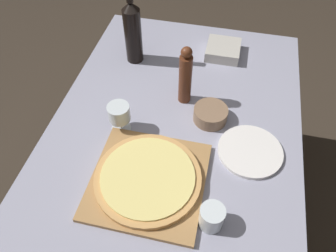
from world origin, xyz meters
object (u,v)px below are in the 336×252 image
at_px(wine_glass, 119,114).
at_px(small_bowl, 210,114).
at_px(wine_bottle, 133,31).
at_px(pizza, 148,177).
at_px(pepper_mill, 185,76).

distance_m(wine_glass, small_bowl, 0.34).
xyz_separation_m(wine_bottle, wine_glass, (0.07, -0.41, -0.06)).
height_order(pizza, wine_bottle, wine_bottle).
relative_size(wine_bottle, wine_glass, 2.96).
bearing_deg(pizza, wine_bottle, 110.23).
xyz_separation_m(wine_bottle, pepper_mill, (0.27, -0.20, -0.02)).
bearing_deg(small_bowl, pepper_mill, 144.44).
relative_size(wine_glass, small_bowl, 0.94).
bearing_deg(pepper_mill, small_bowl, -35.56).
bearing_deg(small_bowl, pizza, -116.48).
distance_m(pizza, pepper_mill, 0.42).
height_order(pizza, wine_glass, wine_glass).
relative_size(pizza, wine_bottle, 0.98).
bearing_deg(wine_glass, pizza, -51.65).
bearing_deg(pepper_mill, wine_glass, -134.21).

